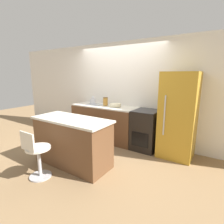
# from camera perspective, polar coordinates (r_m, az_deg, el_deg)

# --- Properties ---
(ground_plane) EXTENTS (14.00, 14.00, 0.00)m
(ground_plane) POSITION_cam_1_polar(r_m,az_deg,el_deg) (4.57, -2.17, -10.58)
(ground_plane) COLOR #8E704C
(wall_back) EXTENTS (8.00, 0.06, 2.60)m
(wall_back) POSITION_cam_1_polar(r_m,az_deg,el_deg) (4.82, 2.50, 6.61)
(wall_back) COLOR white
(wall_back) RESTS_ON ground_plane
(back_counter) EXTENTS (1.84, 0.64, 0.95)m
(back_counter) POSITION_cam_1_polar(r_m,az_deg,el_deg) (4.83, -2.55, -3.41)
(back_counter) COLOR brown
(back_counter) RESTS_ON ground_plane
(kitchen_island) EXTENTS (1.60, 0.68, 0.94)m
(kitchen_island) POSITION_cam_1_polar(r_m,az_deg,el_deg) (3.58, -12.79, -9.35)
(kitchen_island) COLOR brown
(kitchen_island) RESTS_ON ground_plane
(oven_range) EXTENTS (0.57, 0.66, 0.95)m
(oven_range) POSITION_cam_1_polar(r_m,az_deg,el_deg) (4.26, 10.91, -5.72)
(oven_range) COLOR black
(oven_range) RESTS_ON ground_plane
(refrigerator) EXTENTS (0.71, 0.67, 1.82)m
(refrigerator) POSITION_cam_1_polar(r_m,az_deg,el_deg) (3.95, 20.78, -1.13)
(refrigerator) COLOR gold
(refrigerator) RESTS_ON ground_plane
(stool_chair) EXTENTS (0.42, 0.42, 0.87)m
(stool_chair) POSITION_cam_1_polar(r_m,az_deg,el_deg) (3.32, -23.28, -12.92)
(stool_chair) COLOR #B7B7BC
(stool_chair) RESTS_ON ground_plane
(kettle) EXTENTS (0.16, 0.16, 0.22)m
(kettle) POSITION_cam_1_polar(r_m,az_deg,el_deg) (4.97, -6.22, 3.66)
(kettle) COLOR silver
(kettle) RESTS_ON back_counter
(mixing_bowl) EXTENTS (0.30, 0.30, 0.08)m
(mixing_bowl) POSITION_cam_1_polar(r_m,az_deg,el_deg) (4.55, 1.02, 2.29)
(mixing_bowl) COLOR beige
(mixing_bowl) RESTS_ON back_counter
(canister_jar) EXTENTS (0.14, 0.14, 0.22)m
(canister_jar) POSITION_cam_1_polar(r_m,az_deg,el_deg) (4.71, -2.17, 3.50)
(canister_jar) COLOR #B77F33
(canister_jar) RESTS_ON back_counter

